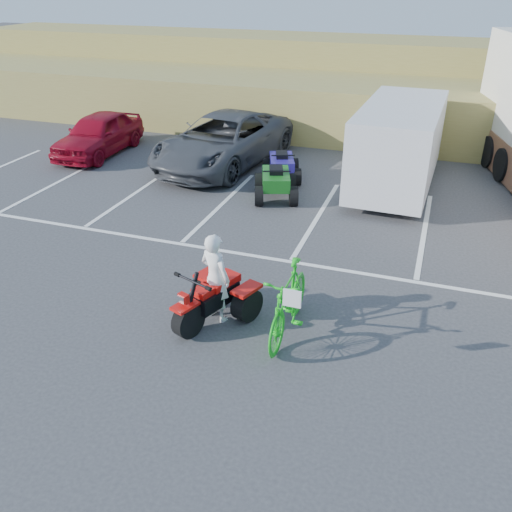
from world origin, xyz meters
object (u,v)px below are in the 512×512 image
(red_car, at_px, (98,134))
(cargo_trailer, at_px, (399,144))
(quad_atv_blue, at_px, (281,180))
(quad_atv_green, at_px, (276,198))
(red_trike_atv, at_px, (211,321))
(green_dirt_bike, at_px, (288,301))
(rider, at_px, (215,278))
(grey_pickup, at_px, (223,140))

(red_car, relative_size, cargo_trailer, 0.78)
(quad_atv_blue, bearing_deg, red_car, 155.53)
(red_car, bearing_deg, quad_atv_green, -17.82)
(cargo_trailer, bearing_deg, red_trike_atv, -104.23)
(cargo_trailer, bearing_deg, green_dirt_bike, -94.69)
(rider, height_order, quad_atv_blue, rider)
(red_trike_atv, relative_size, rider, 0.97)
(quad_atv_blue, bearing_deg, rider, -102.58)
(green_dirt_bike, bearing_deg, grey_pickup, 119.37)
(rider, relative_size, red_car, 0.42)
(quad_atv_green, bearing_deg, grey_pickup, 118.35)
(green_dirt_bike, distance_m, grey_pickup, 9.56)
(red_trike_atv, xyz_separation_m, quad_atv_green, (-0.68, 6.17, 0.00))
(red_trike_atv, xyz_separation_m, red_car, (-7.75, 8.20, 0.70))
(quad_atv_blue, bearing_deg, quad_atv_green, -99.46)
(red_car, bearing_deg, green_dirt_bike, -43.15)
(grey_pickup, xyz_separation_m, quad_atv_blue, (2.23, -0.78, -0.81))
(green_dirt_bike, xyz_separation_m, grey_pickup, (-4.62, 8.37, 0.16))
(green_dirt_bike, xyz_separation_m, red_car, (-9.18, 8.08, 0.05))
(grey_pickup, bearing_deg, cargo_trailer, 4.74)
(rider, distance_m, grey_pickup, 8.96)
(cargo_trailer, bearing_deg, quad_atv_green, -145.28)
(green_dirt_bike, height_order, cargo_trailer, cargo_trailer)
(red_trike_atv, xyz_separation_m, grey_pickup, (-3.19, 8.49, 0.81))
(green_dirt_bike, height_order, red_car, red_car)
(red_car, distance_m, cargo_trailer, 10.15)
(grey_pickup, bearing_deg, quad_atv_blue, -10.95)
(rider, distance_m, quad_atv_green, 6.13)
(red_trike_atv, height_order, rider, rider)
(grey_pickup, xyz_separation_m, cargo_trailer, (5.57, -0.36, 0.50))
(green_dirt_bike, relative_size, grey_pickup, 0.37)
(quad_atv_green, bearing_deg, red_trike_atv, -102.76)
(red_trike_atv, xyz_separation_m, green_dirt_bike, (1.43, 0.12, 0.65))
(green_dirt_bike, bearing_deg, cargo_trailer, 83.69)
(grey_pickup, distance_m, cargo_trailer, 5.61)
(grey_pickup, height_order, cargo_trailer, cargo_trailer)
(cargo_trailer, bearing_deg, rider, -104.16)
(quad_atv_green, bearing_deg, green_dirt_bike, -89.84)
(green_dirt_bike, distance_m, cargo_trailer, 8.09)
(cargo_trailer, distance_m, quad_atv_blue, 3.62)
(red_trike_atv, bearing_deg, red_car, 153.32)
(grey_pickup, bearing_deg, rider, -60.29)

